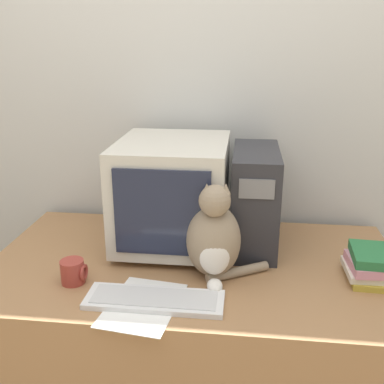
# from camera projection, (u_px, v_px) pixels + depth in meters

# --- Properties ---
(wall_back) EXTENTS (7.00, 0.05, 2.50)m
(wall_back) POSITION_uv_depth(u_px,v_px,m) (207.00, 105.00, 1.96)
(wall_back) COLOR silver
(wall_back) RESTS_ON ground_plane
(desk) EXTENTS (1.52, 0.84, 0.74)m
(desk) POSITION_uv_depth(u_px,v_px,m) (194.00, 345.00, 1.79)
(desk) COLOR #9E7047
(desk) RESTS_ON ground_plane
(crt_monitor) EXTENTS (0.42, 0.48, 0.42)m
(crt_monitor) POSITION_uv_depth(u_px,v_px,m) (173.00, 192.00, 1.75)
(crt_monitor) COLOR beige
(crt_monitor) RESTS_ON desk
(computer_tower) EXTENTS (0.17, 0.40, 0.39)m
(computer_tower) POSITION_uv_depth(u_px,v_px,m) (255.00, 199.00, 1.75)
(computer_tower) COLOR #28282D
(computer_tower) RESTS_ON desk
(keyboard) EXTENTS (0.44, 0.14, 0.02)m
(keyboard) POSITION_uv_depth(u_px,v_px,m) (155.00, 300.00, 1.41)
(keyboard) COLOR silver
(keyboard) RESTS_ON desk
(cat) EXTENTS (0.30, 0.26, 0.35)m
(cat) POSITION_uv_depth(u_px,v_px,m) (214.00, 239.00, 1.53)
(cat) COLOR gray
(cat) RESTS_ON desk
(book_stack) EXTENTS (0.16, 0.19, 0.11)m
(book_stack) POSITION_uv_depth(u_px,v_px,m) (370.00, 266.00, 1.53)
(book_stack) COLOR gold
(book_stack) RESTS_ON desk
(pen) EXTENTS (0.13, 0.02, 0.01)m
(pen) POSITION_uv_depth(u_px,v_px,m) (122.00, 286.00, 1.50)
(pen) COLOR maroon
(pen) RESTS_ON desk
(paper_sheet) EXTENTS (0.25, 0.32, 0.00)m
(paper_sheet) POSITION_uv_depth(u_px,v_px,m) (143.00, 305.00, 1.40)
(paper_sheet) COLOR white
(paper_sheet) RESTS_ON desk
(mug) EXTENTS (0.09, 0.08, 0.08)m
(mug) POSITION_uv_depth(u_px,v_px,m) (73.00, 272.00, 1.51)
(mug) COLOR #9E382D
(mug) RESTS_ON desk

